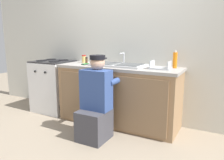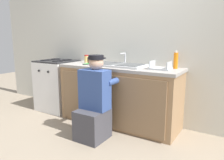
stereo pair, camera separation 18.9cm
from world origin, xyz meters
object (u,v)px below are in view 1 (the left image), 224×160
object	(u,v)px
sink_double_basin	(118,65)
spice_bottle_pepper	(86,60)
soap_bottle_orange	(175,60)
condiment_jar	(84,59)
cell_phone	(85,64)
plumber_person	(96,105)
stove_range	(54,86)
dish_rack_tray	(160,67)

from	to	relation	value
sink_double_basin	spice_bottle_pepper	world-z (taller)	sink_double_basin
spice_bottle_pepper	soap_bottle_orange	distance (m)	1.40
condiment_jar	cell_phone	world-z (taller)	condiment_jar
sink_double_basin	condiment_jar	world-z (taller)	sink_double_basin
plumber_person	cell_phone	size ratio (longest dim) A/B	7.89
condiment_jar	cell_phone	bearing A→B (deg)	-50.33
sink_double_basin	spice_bottle_pepper	xyz separation A→B (m)	(-0.60, 0.03, 0.03)
soap_bottle_orange	cell_phone	size ratio (longest dim) A/B	1.79
stove_range	dish_rack_tray	xyz separation A→B (m)	(1.95, -0.01, 0.47)
condiment_jar	cell_phone	size ratio (longest dim) A/B	0.91
cell_phone	dish_rack_tray	bearing A→B (deg)	3.82
stove_range	dish_rack_tray	bearing A→B (deg)	-0.22
plumber_person	cell_phone	distance (m)	0.87
spice_bottle_pepper	dish_rack_tray	world-z (taller)	dish_rack_tray
plumber_person	cell_phone	world-z (taller)	plumber_person
spice_bottle_pepper	dish_rack_tray	bearing A→B (deg)	-1.62
sink_double_basin	dish_rack_tray	xyz separation A→B (m)	(0.65, -0.01, 0.01)
dish_rack_tray	cell_phone	size ratio (longest dim) A/B	2.00
plumber_person	condiment_jar	size ratio (longest dim) A/B	8.63
condiment_jar	dish_rack_tray	bearing A→B (deg)	-5.62
spice_bottle_pepper	cell_phone	bearing A→B (deg)	-63.98
sink_double_basin	stove_range	xyz separation A→B (m)	(-1.31, -0.00, -0.46)
sink_double_basin	dish_rack_tray	size ratio (longest dim) A/B	2.86
spice_bottle_pepper	dish_rack_tray	xyz separation A→B (m)	(1.24, -0.04, -0.03)
spice_bottle_pepper	dish_rack_tray	size ratio (longest dim) A/B	0.37
spice_bottle_pepper	condiment_jar	size ratio (longest dim) A/B	0.82
stove_range	dish_rack_tray	distance (m)	2.01
spice_bottle_pepper	stove_range	bearing A→B (deg)	-177.77
sink_double_basin	condiment_jar	xyz separation A→B (m)	(-0.72, 0.12, 0.05)
sink_double_basin	condiment_jar	bearing A→B (deg)	170.17
sink_double_basin	dish_rack_tray	distance (m)	0.65
sink_double_basin	cell_phone	size ratio (longest dim) A/B	5.71
cell_phone	sink_double_basin	bearing A→B (deg)	9.34
dish_rack_tray	soap_bottle_orange	bearing A→B (deg)	49.23
dish_rack_tray	condiment_jar	xyz separation A→B (m)	(-1.36, 0.13, 0.04)
spice_bottle_pepper	condiment_jar	world-z (taller)	condiment_jar
stove_range	plumber_person	size ratio (longest dim) A/B	0.84
sink_double_basin	stove_range	distance (m)	1.39
plumber_person	stove_range	bearing A→B (deg)	154.43
stove_range	cell_phone	bearing A→B (deg)	-6.46
dish_rack_tray	plumber_person	bearing A→B (deg)	-137.56
plumber_person	spice_bottle_pepper	distance (m)	1.00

